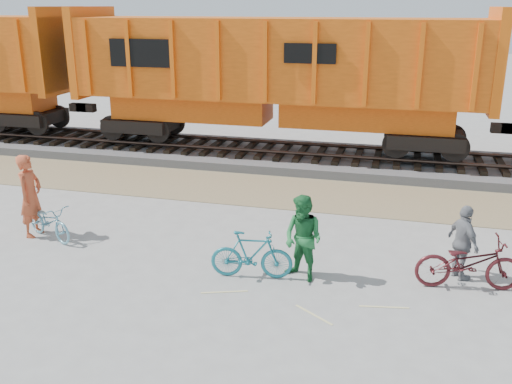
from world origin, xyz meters
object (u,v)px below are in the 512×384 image
(person_man, at_px, (303,239))
(person_woman, at_px, (463,243))
(bicycle_teal, at_px, (252,255))
(bicycle_blue, at_px, (49,221))
(hopper_car_center, at_px, (276,74))
(person_solo, at_px, (30,196))
(bicycle_maroon, at_px, (469,263))

(person_man, distance_m, person_woman, 3.17)
(bicycle_teal, bearing_deg, person_woman, -84.49)
(person_man, bearing_deg, bicycle_teal, -140.48)
(bicycle_blue, bearing_deg, hopper_car_center, 1.90)
(person_solo, distance_m, person_woman, 9.68)
(hopper_car_center, xyz_separation_m, person_man, (2.60, -8.85, -2.13))
(person_man, bearing_deg, person_solo, -157.30)
(hopper_car_center, height_order, bicycle_teal, hopper_car_center)
(hopper_car_center, distance_m, bicycle_maroon, 10.50)
(person_solo, relative_size, person_woman, 1.28)
(person_woman, bearing_deg, person_man, 74.54)
(bicycle_blue, xyz_separation_m, person_man, (6.11, -0.54, 0.45))
(bicycle_blue, xyz_separation_m, bicycle_teal, (5.11, -0.74, 0.07))
(bicycle_maroon, distance_m, person_woman, 0.48)
(hopper_car_center, bearing_deg, person_man, -73.64)
(hopper_car_center, bearing_deg, bicycle_teal, -79.99)
(bicycle_teal, distance_m, person_woman, 4.20)
(bicycle_teal, height_order, bicycle_maroon, bicycle_maroon)
(bicycle_teal, xyz_separation_m, person_woman, (4.06, 1.03, 0.28))
(person_woman, bearing_deg, bicycle_blue, 61.21)
(person_solo, height_order, person_man, person_solo)
(person_solo, bearing_deg, bicycle_maroon, -94.22)
(bicycle_teal, relative_size, person_woman, 1.07)
(bicycle_teal, distance_m, person_man, 1.09)
(bicycle_maroon, relative_size, person_woman, 1.30)
(hopper_car_center, distance_m, person_man, 9.47)
(bicycle_blue, bearing_deg, bicycle_maroon, -65.86)
(bicycle_blue, bearing_deg, person_man, -70.21)
(hopper_car_center, relative_size, bicycle_maroon, 6.95)
(hopper_car_center, height_order, bicycle_maroon, hopper_car_center)
(bicycle_maroon, bearing_deg, bicycle_blue, 80.42)
(bicycle_maroon, bearing_deg, bicycle_teal, 89.69)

